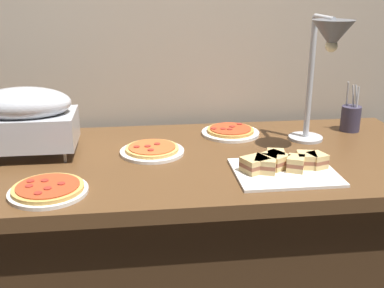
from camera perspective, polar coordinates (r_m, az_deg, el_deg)
back_wall at (r=2.17m, az=-1.96°, el=14.17°), size 4.40×0.04×2.40m
buffet_table at (r=1.94m, az=-0.36°, el=-11.92°), size 1.90×0.84×0.76m
chafing_dish at (r=1.85m, az=-19.50°, el=3.00°), size 0.37×0.23×0.26m
heat_lamp at (r=1.81m, az=15.97°, el=10.96°), size 0.15×0.32×0.51m
pizza_plate_front at (r=1.82m, az=-4.82°, el=-0.74°), size 0.25×0.25×0.03m
pizza_plate_center at (r=2.04m, az=4.64°, el=1.51°), size 0.25×0.25×0.03m
pizza_plate_raised_stand at (r=1.54m, az=-16.91°, el=-5.27°), size 0.25×0.25×0.03m
sandwich_platter at (r=1.66m, az=10.80°, el=-2.56°), size 0.34×0.28×0.06m
utensil_holder at (r=2.18m, az=18.54°, el=3.01°), size 0.08×0.08×0.22m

